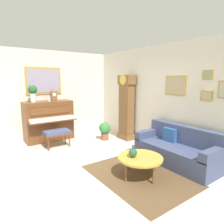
# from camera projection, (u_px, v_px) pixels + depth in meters

# --- Properties ---
(ground_plane) EXTENTS (6.40, 6.00, 0.10)m
(ground_plane) POSITION_uv_depth(u_px,v_px,m) (78.00, 167.00, 4.43)
(ground_plane) COLOR beige
(wall_left) EXTENTS (0.13, 4.90, 2.80)m
(wall_left) POSITION_uv_depth(u_px,v_px,m) (41.00, 95.00, 6.28)
(wall_left) COLOR silver
(wall_left) RESTS_ON ground_plane
(wall_back) EXTENTS (5.30, 0.13, 2.80)m
(wall_back) POSITION_uv_depth(u_px,v_px,m) (155.00, 97.00, 5.54)
(wall_back) COLOR silver
(wall_back) RESTS_ON ground_plane
(area_rug) EXTENTS (2.10, 1.50, 0.01)m
(area_rug) POSITION_uv_depth(u_px,v_px,m) (139.00, 176.00, 3.95)
(area_rug) COLOR brown
(area_rug) RESTS_ON ground_plane
(piano) EXTENTS (0.87, 1.44, 1.23)m
(piano) POSITION_uv_depth(u_px,v_px,m) (49.00, 121.00, 6.17)
(piano) COLOR brown
(piano) RESTS_ON ground_plane
(piano_bench) EXTENTS (0.42, 0.70, 0.48)m
(piano_bench) POSITION_uv_depth(u_px,v_px,m) (57.00, 133.00, 5.55)
(piano_bench) COLOR brown
(piano_bench) RESTS_ON ground_plane
(grandfather_clock) EXTENTS (0.52, 0.34, 2.03)m
(grandfather_clock) POSITION_uv_depth(u_px,v_px,m) (126.00, 109.00, 6.22)
(grandfather_clock) COLOR brown
(grandfather_clock) RESTS_ON ground_plane
(couch) EXTENTS (1.90, 0.80, 0.84)m
(couch) POSITION_uv_depth(u_px,v_px,m) (177.00, 150.00, 4.51)
(couch) COLOR #424C70
(couch) RESTS_ON ground_plane
(coffee_table) EXTENTS (0.88, 0.88, 0.41)m
(coffee_table) POSITION_uv_depth(u_px,v_px,m) (140.00, 158.00, 3.87)
(coffee_table) COLOR gold
(coffee_table) RESTS_ON ground_plane
(mantel_clock) EXTENTS (0.13, 0.18, 0.38)m
(mantel_clock) POSITION_uv_depth(u_px,v_px,m) (54.00, 95.00, 6.15)
(mantel_clock) COLOR brown
(mantel_clock) RESTS_ON piano
(flower_vase) EXTENTS (0.26, 0.26, 0.58)m
(flower_vase) POSITION_uv_depth(u_px,v_px,m) (33.00, 91.00, 5.77)
(flower_vase) COLOR silver
(flower_vase) RESTS_ON piano
(teacup) EXTENTS (0.12, 0.12, 0.06)m
(teacup) POSITION_uv_depth(u_px,v_px,m) (49.00, 101.00, 6.04)
(teacup) COLOR #ADC6D6
(teacup) RESTS_ON piano
(green_jug) EXTENTS (0.17, 0.17, 0.24)m
(green_jug) POSITION_uv_depth(u_px,v_px,m) (133.00, 153.00, 3.84)
(green_jug) COLOR #234C33
(green_jug) RESTS_ON coffee_table
(potted_plant) EXTENTS (0.36, 0.36, 0.56)m
(potted_plant) POSITION_uv_depth(u_px,v_px,m) (105.00, 130.00, 6.24)
(potted_plant) COLOR #935138
(potted_plant) RESTS_ON ground_plane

